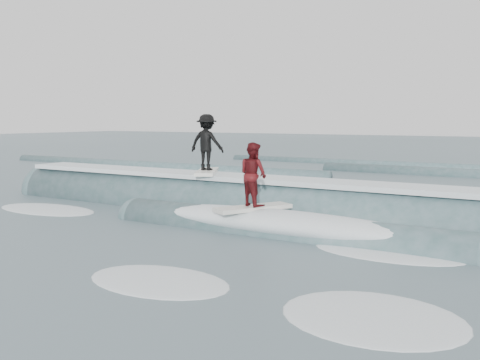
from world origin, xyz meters
The scene contains 6 objects.
ground centered at (0.00, 0.00, 0.00)m, with size 160.00×160.00×0.00m, color #3E565A.
breaking_wave centered at (0.33, 3.71, 0.05)m, with size 20.13×3.82×2.07m.
surfer_black centered at (-1.79, 4.11, 1.99)m, with size 1.43×2.02×1.81m.
surfer_red centered at (1.10, 1.91, 1.31)m, with size 1.44×2.02×1.67m.
whitewater centered at (1.21, -0.58, 0.00)m, with size 14.42×5.91×0.10m.
far_swells centered at (-1.06, 17.65, 0.00)m, with size 42.17×8.65×0.80m.
Camera 1 is at (7.51, -9.45, 2.79)m, focal length 40.00 mm.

